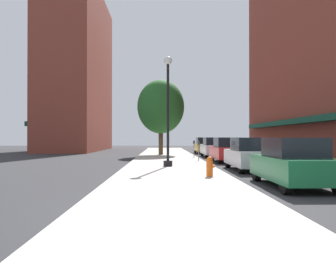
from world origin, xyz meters
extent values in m
plane|color=#2D2D30|center=(4.00, 18.00, 0.00)|extent=(90.00, 90.00, 0.00)
cube|color=#B7B2A8|center=(0.00, 19.00, 0.06)|extent=(4.80, 50.00, 0.12)
cube|color=#144C38|center=(11.65, 22.00, 3.10)|extent=(0.90, 34.00, 0.50)
cube|color=brown|center=(-11.00, 37.00, 9.87)|extent=(6.00, 18.00, 19.73)
cube|color=#144C38|center=(-14.35, 37.00, 3.10)|extent=(0.90, 15.30, 0.50)
cylinder|color=black|center=(-0.07, 11.05, 0.27)|extent=(0.48, 0.48, 0.30)
cylinder|color=black|center=(-0.07, 11.05, 3.02)|extent=(0.14, 0.14, 5.20)
sphere|color=silver|center=(-0.07, 11.05, 5.80)|extent=(0.44, 0.44, 0.44)
cylinder|color=#E05614|center=(1.49, 6.10, 0.43)|extent=(0.26, 0.26, 0.62)
sphere|color=#E05614|center=(1.49, 6.10, 0.79)|extent=(0.24, 0.24, 0.24)
cylinder|color=#E05614|center=(1.63, 6.10, 0.52)|extent=(0.12, 0.10, 0.10)
cylinder|color=slate|center=(2.05, 18.96, 0.65)|extent=(0.06, 0.06, 1.05)
cube|color=#33383D|center=(2.05, 18.96, 1.30)|extent=(0.14, 0.09, 0.26)
cylinder|color=slate|center=(2.05, 15.57, 0.65)|extent=(0.06, 0.06, 1.05)
cube|color=#33383D|center=(2.05, 15.57, 1.30)|extent=(0.14, 0.09, 0.26)
cylinder|color=#4C3823|center=(-0.50, 23.83, 1.48)|extent=(0.40, 0.40, 2.73)
ellipsoid|color=#235B23|center=(-0.50, 23.83, 4.43)|extent=(4.21, 4.21, 4.84)
cylinder|color=black|center=(3.22, 5.60, 0.32)|extent=(0.22, 0.64, 0.64)
cylinder|color=black|center=(4.78, 5.60, 0.32)|extent=(0.22, 0.64, 0.64)
cylinder|color=black|center=(3.22, 2.40, 0.32)|extent=(0.22, 0.64, 0.64)
cube|color=#196638|center=(4.00, 4.00, 0.64)|extent=(1.80, 4.30, 0.76)
cube|color=black|center=(4.00, 3.85, 1.34)|extent=(1.56, 2.20, 0.64)
cylinder|color=black|center=(3.22, 11.47, 0.32)|extent=(0.22, 0.64, 0.64)
cylinder|color=black|center=(4.78, 11.47, 0.32)|extent=(0.22, 0.64, 0.64)
cylinder|color=black|center=(3.22, 8.27, 0.32)|extent=(0.22, 0.64, 0.64)
cylinder|color=black|center=(4.78, 8.27, 0.32)|extent=(0.22, 0.64, 0.64)
cube|color=#B2B2BA|center=(4.00, 9.87, 0.64)|extent=(1.80, 4.30, 0.76)
cube|color=black|center=(4.00, 9.72, 1.34)|extent=(1.56, 2.20, 0.64)
cylinder|color=black|center=(3.22, 17.51, 0.32)|extent=(0.22, 0.64, 0.64)
cylinder|color=black|center=(4.78, 17.51, 0.32)|extent=(0.22, 0.64, 0.64)
cylinder|color=black|center=(3.22, 14.31, 0.32)|extent=(0.22, 0.64, 0.64)
cylinder|color=black|center=(4.78, 14.31, 0.32)|extent=(0.22, 0.64, 0.64)
cube|color=red|center=(4.00, 15.91, 0.64)|extent=(1.80, 4.30, 0.76)
cube|color=black|center=(4.00, 15.76, 1.34)|extent=(1.56, 2.20, 0.64)
cylinder|color=black|center=(3.22, 23.75, 0.32)|extent=(0.22, 0.64, 0.64)
cylinder|color=black|center=(4.78, 23.75, 0.32)|extent=(0.22, 0.64, 0.64)
cylinder|color=black|center=(3.22, 20.55, 0.32)|extent=(0.22, 0.64, 0.64)
cylinder|color=black|center=(4.78, 20.55, 0.32)|extent=(0.22, 0.64, 0.64)
cube|color=silver|center=(4.00, 22.15, 0.64)|extent=(1.80, 4.30, 0.76)
cube|color=black|center=(4.00, 22.00, 1.34)|extent=(1.56, 2.20, 0.64)
cylinder|color=black|center=(3.22, 30.27, 0.32)|extent=(0.22, 0.64, 0.64)
cylinder|color=black|center=(4.78, 30.27, 0.32)|extent=(0.22, 0.64, 0.64)
cylinder|color=black|center=(3.22, 27.07, 0.32)|extent=(0.22, 0.64, 0.64)
cylinder|color=black|center=(4.78, 27.07, 0.32)|extent=(0.22, 0.64, 0.64)
cube|color=gold|center=(4.00, 28.67, 0.64)|extent=(1.80, 4.30, 0.76)
cube|color=black|center=(4.00, 28.52, 1.34)|extent=(1.56, 2.20, 0.64)
camera|label=1|loc=(-0.40, -7.84, 1.67)|focal=37.78mm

